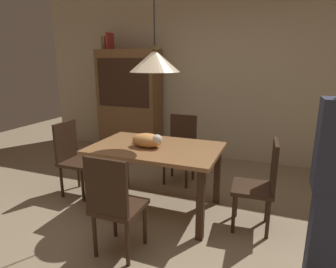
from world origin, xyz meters
TOP-DOWN VIEW (x-y plane):
  - ground at (0.00, 0.00)m, footprint 10.00×10.00m
  - back_wall at (0.00, 2.65)m, footprint 6.40×0.10m
  - dining_table at (-0.11, 0.55)m, footprint 1.40×0.90m
  - chair_right_side at (1.01, 0.56)m, footprint 0.42×0.42m
  - chair_near_front at (-0.11, -0.32)m, footprint 0.40×0.40m
  - chair_left_side at (-1.24, 0.55)m, footprint 0.40×0.40m
  - chair_far_back at (-0.11, 1.43)m, footprint 0.40×0.40m
  - cat_sleeping at (-0.18, 0.51)m, footprint 0.39×0.22m
  - pendant_lamp at (-0.11, 0.55)m, footprint 0.52×0.52m
  - hutch_bookcase at (-1.39, 2.32)m, footprint 1.12×0.45m
  - book_brown_thick at (-1.80, 2.32)m, footprint 0.06×0.24m
  - book_red_tall at (-1.74, 2.32)m, footprint 0.04×0.22m

SIDE VIEW (x-z plane):
  - ground at x=0.00m, z-range 0.00..0.00m
  - chair_right_side at x=1.01m, z-range 0.05..0.98m
  - chair_near_front at x=-0.11m, z-range 0.05..0.98m
  - chair_left_side at x=-1.24m, z-range 0.05..0.98m
  - chair_far_back at x=-0.11m, z-range 0.05..0.98m
  - dining_table at x=-0.11m, z-range 0.27..1.02m
  - cat_sleeping at x=-0.18m, z-range 0.75..0.90m
  - hutch_bookcase at x=-1.39m, z-range -0.04..1.81m
  - back_wall at x=0.00m, z-range 0.00..2.90m
  - pendant_lamp at x=-0.11m, z-range 1.01..2.31m
  - book_brown_thick at x=-1.80m, z-range 1.85..2.07m
  - book_red_tall at x=-1.74m, z-range 1.85..2.13m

